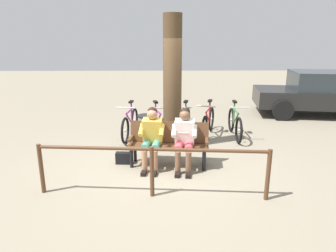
# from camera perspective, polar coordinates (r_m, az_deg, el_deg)

# --- Properties ---
(ground_plane) EXTENTS (40.00, 40.00, 0.00)m
(ground_plane) POSITION_cam_1_polar(r_m,az_deg,el_deg) (6.08, -1.28, -8.12)
(ground_plane) COLOR gray
(bench) EXTENTS (1.65, 0.67, 0.87)m
(bench) POSITION_cam_1_polar(r_m,az_deg,el_deg) (6.16, 0.13, -2.74)
(bench) COLOR #51331E
(bench) RESTS_ON ground
(person_reading) EXTENTS (0.52, 0.80, 1.20)m
(person_reading) POSITION_cam_1_polar(r_m,az_deg,el_deg) (5.93, 3.07, -1.89)
(person_reading) COLOR white
(person_reading) RESTS_ON ground
(person_companion) EXTENTS (0.52, 0.80, 1.20)m
(person_companion) POSITION_cam_1_polar(r_m,az_deg,el_deg) (6.00, -3.05, -1.70)
(person_companion) COLOR gold
(person_companion) RESTS_ON ground
(handbag) EXTENTS (0.31, 0.16, 0.24)m
(handbag) POSITION_cam_1_polar(r_m,az_deg,el_deg) (6.38, -8.39, -5.95)
(handbag) COLOR black
(handbag) RESTS_ON ground
(tree_trunk) EXTENTS (0.42, 0.42, 3.02)m
(tree_trunk) POSITION_cam_1_polar(r_m,az_deg,el_deg) (6.94, 0.82, 7.90)
(tree_trunk) COLOR #4C3823
(tree_trunk) RESTS_ON ground
(litter_bin) EXTENTS (0.41, 0.41, 0.78)m
(litter_bin) POSITION_cam_1_polar(r_m,az_deg,el_deg) (7.21, -4.07, -0.95)
(litter_bin) COLOR slate
(litter_bin) RESTS_ON ground
(bicycle_red) EXTENTS (0.48, 1.68, 0.94)m
(bicycle_red) POSITION_cam_1_polar(r_m,az_deg,el_deg) (8.13, 12.39, 0.42)
(bicycle_red) COLOR black
(bicycle_red) RESTS_ON ground
(bicycle_green) EXTENTS (0.65, 1.61, 0.94)m
(bicycle_green) POSITION_cam_1_polar(r_m,az_deg,el_deg) (8.13, 7.50, 0.66)
(bicycle_green) COLOR black
(bicycle_green) RESTS_ON ground
(bicycle_silver) EXTENTS (0.57, 1.65, 0.94)m
(bicycle_silver) POSITION_cam_1_polar(r_m,az_deg,el_deg) (7.97, 3.08, 0.46)
(bicycle_silver) COLOR black
(bicycle_silver) RESTS_ON ground
(bicycle_black) EXTENTS (0.58, 1.64, 0.94)m
(bicycle_black) POSITION_cam_1_polar(r_m,az_deg,el_deg) (7.90, -2.00, 0.35)
(bicycle_black) COLOR black
(bicycle_black) RESTS_ON ground
(bicycle_blue) EXTENTS (0.48, 1.67, 0.94)m
(bicycle_blue) POSITION_cam_1_polar(r_m,az_deg,el_deg) (7.99, -7.10, 0.40)
(bicycle_blue) COLOR black
(bicycle_blue) RESTS_ON ground
(railing_fence) EXTENTS (3.72, 0.37, 0.85)m
(railing_fence) POSITION_cam_1_polar(r_m,az_deg,el_deg) (4.88, -3.04, -6.58)
(railing_fence) COLOR #51331E
(railing_fence) RESTS_ON ground
(parked_car) EXTENTS (4.43, 2.53, 1.47)m
(parked_car) POSITION_cam_1_polar(r_m,az_deg,el_deg) (11.45, 26.99, 5.61)
(parked_car) COLOR black
(parked_car) RESTS_ON ground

